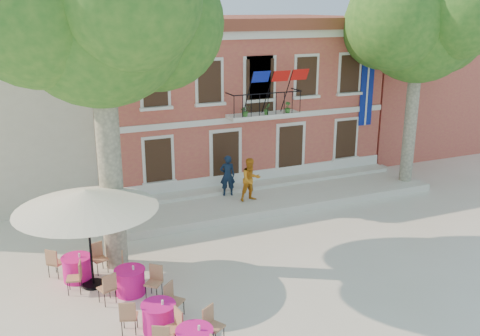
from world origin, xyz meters
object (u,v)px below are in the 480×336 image
at_px(patio_umbrella, 86,200).
at_px(pedestrian_navy, 227,175).
at_px(cafe_table_2, 159,316).
at_px(plane_tree_west, 99,17).
at_px(cafe_table_0, 130,280).
at_px(cafe_table_3, 77,267).
at_px(plane_tree_east, 420,26).
at_px(pedestrian_orange, 251,180).

xyz_separation_m(patio_umbrella, pedestrian_navy, (6.37, 5.00, -1.55)).
xyz_separation_m(pedestrian_navy, cafe_table_2, (-5.18, -8.04, -0.75)).
distance_m(plane_tree_west, cafe_table_0, 7.55).
bearing_deg(cafe_table_2, cafe_table_3, 113.75).
xyz_separation_m(pedestrian_navy, cafe_table_0, (-5.45, -5.89, -0.75)).
bearing_deg(pedestrian_navy, plane_tree_east, -174.10).
xyz_separation_m(pedestrian_orange, cafe_table_0, (-6.08, -4.93, -0.77)).
bearing_deg(cafe_table_3, cafe_table_0, -47.69).
bearing_deg(cafe_table_2, pedestrian_orange, 50.62).
xyz_separation_m(plane_tree_west, plane_tree_east, (13.77, 2.56, -0.52)).
bearing_deg(pedestrian_orange, plane_tree_east, -7.24).
height_order(plane_tree_west, patio_umbrella, plane_tree_west).
bearing_deg(plane_tree_east, cafe_table_2, -153.61).
bearing_deg(cafe_table_0, cafe_table_3, 132.31).
relative_size(plane_tree_east, cafe_table_3, 5.33).
xyz_separation_m(plane_tree_east, pedestrian_navy, (-8.31, 1.35, -6.02)).
distance_m(plane_tree_west, plane_tree_east, 14.01).
height_order(plane_tree_west, cafe_table_0, plane_tree_west).
height_order(plane_tree_west, cafe_table_2, plane_tree_west).
relative_size(plane_tree_west, cafe_table_0, 5.70).
height_order(patio_umbrella, pedestrian_navy, patio_umbrella).
relative_size(plane_tree_east, cafe_table_2, 5.28).
height_order(pedestrian_navy, cafe_table_0, pedestrian_navy).
height_order(patio_umbrella, pedestrian_orange, patio_umbrella).
bearing_deg(plane_tree_west, patio_umbrella, -130.00).
bearing_deg(cafe_table_0, patio_umbrella, 135.78).
bearing_deg(pedestrian_orange, plane_tree_west, -158.50).
relative_size(patio_umbrella, cafe_table_0, 2.22).
height_order(cafe_table_0, cafe_table_3, same).
relative_size(pedestrian_navy, pedestrian_orange, 0.97).
xyz_separation_m(cafe_table_0, cafe_table_2, (0.27, -2.14, 0.00)).
distance_m(plane_tree_east, pedestrian_navy, 10.35).
relative_size(pedestrian_navy, cafe_table_3, 0.96).
relative_size(pedestrian_navy, cafe_table_2, 0.95).
bearing_deg(cafe_table_2, patio_umbrella, 111.37).
bearing_deg(plane_tree_east, patio_umbrella, -166.04).
distance_m(cafe_table_0, cafe_table_2, 2.16).
height_order(plane_tree_east, cafe_table_3, plane_tree_east).
bearing_deg(pedestrian_navy, cafe_table_0, 62.39).
bearing_deg(cafe_table_0, plane_tree_west, 90.35).
height_order(cafe_table_0, cafe_table_2, same).
height_order(plane_tree_east, patio_umbrella, plane_tree_east).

